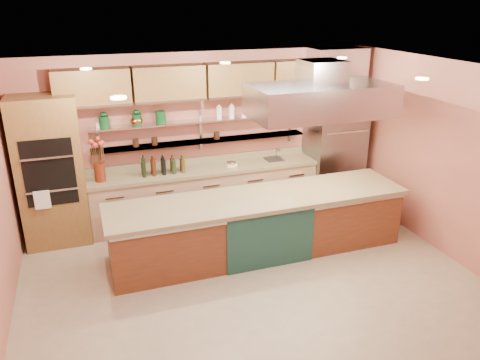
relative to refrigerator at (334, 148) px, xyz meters
name	(u,v)px	position (x,y,z in m)	size (l,w,h in m)	color
floor	(254,286)	(-2.35, -2.14, -1.06)	(6.00, 5.00, 0.02)	tan
ceiling	(257,73)	(-2.35, -2.14, 1.75)	(6.00, 5.00, 0.02)	black
wall_back	(203,136)	(-2.35, 0.36, 0.35)	(6.00, 0.04, 2.80)	#B66756
wall_front	(373,305)	(-2.35, -4.64, 0.35)	(6.00, 0.04, 2.80)	#B66756
wall_right	(452,162)	(0.65, -2.14, 0.35)	(0.04, 5.00, 2.80)	#B66756
oven_stack	(51,172)	(-4.80, 0.04, 0.10)	(0.95, 0.64, 2.30)	brown
refrigerator	(334,148)	(0.00, 0.00, 0.00)	(0.95, 0.72, 2.10)	gray
back_counter	(206,193)	(-2.40, 0.06, -0.58)	(3.84, 0.64, 0.93)	tan
wall_shelf_lower	(202,141)	(-2.40, 0.23, 0.30)	(3.60, 0.26, 0.03)	#B6B8BE
wall_shelf_upper	(202,121)	(-2.40, 0.23, 0.65)	(3.60, 0.26, 0.03)	#B6B8BE
upper_cabinets	(204,81)	(-2.35, 0.18, 1.30)	(4.60, 0.36, 0.55)	brown
range_hood	(320,100)	(-1.07, -1.32, 1.20)	(2.00, 1.00, 0.45)	#B6B8BE
ceiling_downlights	(251,73)	(-2.35, -1.94, 1.72)	(4.00, 2.80, 0.02)	#FFE5A5
island	(259,225)	(-1.97, -1.32, -0.60)	(4.32, 0.94, 0.90)	brown
flower_vase	(100,172)	(-4.10, 0.01, 0.03)	(0.16, 0.16, 0.29)	maroon
oil_bottle_cluster	(163,167)	(-3.12, 0.01, 0.00)	(0.75, 0.22, 0.24)	black
kitchen_scale	(231,163)	(-1.96, 0.01, -0.07)	(0.17, 0.13, 0.09)	white
bar_faucet	(276,154)	(-1.09, 0.11, -0.02)	(0.03, 0.03, 0.19)	silver
copper_kettle	(136,121)	(-3.47, 0.23, 0.74)	(0.18, 0.18, 0.14)	#B6622A
green_canister	(161,117)	(-3.08, 0.23, 0.76)	(0.16, 0.16, 0.20)	#0D3F1B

